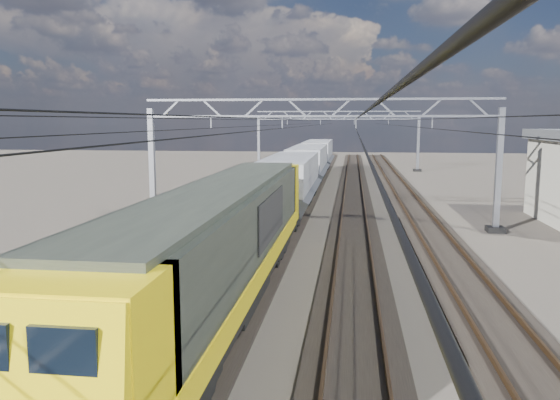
# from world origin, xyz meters

# --- Properties ---
(ground) EXTENTS (160.00, 160.00, 0.00)m
(ground) POSITION_xyz_m (0.00, 0.00, 0.00)
(ground) COLOR #29241F
(ground) RESTS_ON ground
(track_outer_west) EXTENTS (2.60, 140.00, 0.30)m
(track_outer_west) POSITION_xyz_m (-6.00, 0.00, 0.07)
(track_outer_west) COLOR black
(track_outer_west) RESTS_ON ground
(track_loco) EXTENTS (2.60, 140.00, 0.30)m
(track_loco) POSITION_xyz_m (-2.00, 0.00, 0.07)
(track_loco) COLOR black
(track_loco) RESTS_ON ground
(track_inner_east) EXTENTS (2.60, 140.00, 0.30)m
(track_inner_east) POSITION_xyz_m (2.00, 0.00, 0.07)
(track_inner_east) COLOR black
(track_inner_east) RESTS_ON ground
(track_outer_east) EXTENTS (2.60, 140.00, 0.30)m
(track_outer_east) POSITION_xyz_m (6.00, 0.00, 0.07)
(track_outer_east) COLOR black
(track_outer_east) RESTS_ON ground
(catenary_gantry_mid) EXTENTS (19.90, 0.90, 7.11)m
(catenary_gantry_mid) POSITION_xyz_m (0.00, 4.00, 3.91)
(catenary_gantry_mid) COLOR #91959E
(catenary_gantry_mid) RESTS_ON ground
(catenary_gantry_far) EXTENTS (19.90, 0.90, 7.11)m
(catenary_gantry_far) POSITION_xyz_m (0.00, 40.00, 3.91)
(catenary_gantry_far) COLOR #91959E
(catenary_gantry_far) RESTS_ON ground
(overhead_wires) EXTENTS (12.03, 140.00, 0.53)m
(overhead_wires) POSITION_xyz_m (0.00, 8.00, 5.75)
(overhead_wires) COLOR black
(overhead_wires) RESTS_ON ground
(locomotive) EXTENTS (2.76, 21.10, 3.62)m
(locomotive) POSITION_xyz_m (-2.00, -10.11, 2.33)
(locomotive) COLOR black
(locomotive) RESTS_ON ground
(hopper_wagon_lead) EXTENTS (3.38, 13.00, 3.25)m
(hopper_wagon_lead) POSITION_xyz_m (-2.00, 7.59, 2.23)
(hopper_wagon_lead) COLOR black
(hopper_wagon_lead) RESTS_ON ground
(hopper_wagon_mid) EXTENTS (3.38, 13.00, 3.25)m
(hopper_wagon_mid) POSITION_xyz_m (-2.00, 21.79, 2.23)
(hopper_wagon_mid) COLOR black
(hopper_wagon_mid) RESTS_ON ground
(hopper_wagon_third) EXTENTS (3.38, 13.00, 3.25)m
(hopper_wagon_third) POSITION_xyz_m (-2.00, 35.99, 2.23)
(hopper_wagon_third) COLOR black
(hopper_wagon_third) RESTS_ON ground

